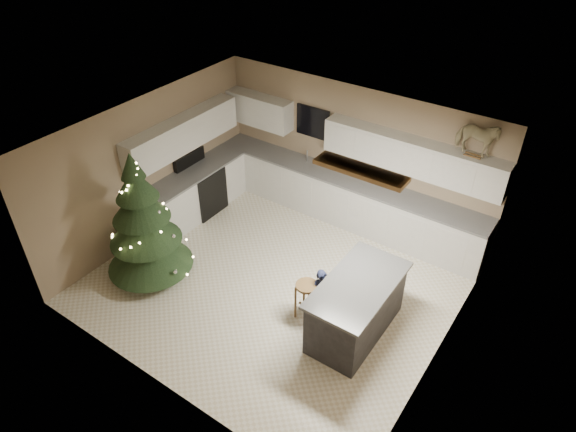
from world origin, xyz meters
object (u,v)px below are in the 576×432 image
(toddler, at_px, (322,294))
(island, at_px, (356,307))
(rocking_horse, at_px, (477,138))
(christmas_tree, at_px, (144,228))
(bar_stool, at_px, (307,292))

(toddler, bearing_deg, island, -45.27)
(rocking_horse, bearing_deg, christmas_tree, 129.07)
(bar_stool, relative_size, christmas_tree, 0.28)
(island, bearing_deg, bar_stool, -168.04)
(bar_stool, distance_m, christmas_tree, 2.79)
(christmas_tree, relative_size, toddler, 2.64)
(christmas_tree, bearing_deg, toddler, 15.84)
(island, bearing_deg, rocking_horse, 77.60)
(island, relative_size, bar_stool, 2.64)
(christmas_tree, relative_size, rocking_horse, 3.38)
(toddler, bearing_deg, christmas_tree, 148.36)
(bar_stool, bearing_deg, rocking_horse, 63.90)
(rocking_horse, bearing_deg, bar_stool, 152.94)
(island, bearing_deg, christmas_tree, -166.37)
(christmas_tree, xyz_separation_m, toddler, (2.85, 0.81, -0.52))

